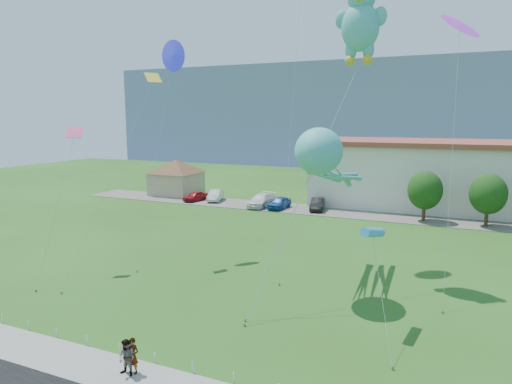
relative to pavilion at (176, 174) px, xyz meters
The scene contains 22 objects.
ground 45.05m from the pavilion, 57.72° to the right, with size 160.00×160.00×0.00m, color #264C15.
sidewalk 47.39m from the pavilion, 59.50° to the right, with size 80.00×2.50×0.10m, color gray.
parking_strip 24.37m from the pavilion, ahead, with size 70.00×6.00×0.06m, color #59544C.
hill_ridge 85.96m from the pavilion, 73.69° to the left, with size 160.00×50.00×25.00m, color slate.
pavilion is the anchor object (origin of this frame).
rope_fence 46.13m from the pavilion, 58.59° to the right, with size 26.05×0.05×0.50m.
tree_near 34.24m from the pavilion, ahead, with size 3.60×3.60×5.47m.
tree_mid 40.20m from the pavilion, ahead, with size 3.60×3.60×5.47m.
pedestrian_left 47.49m from the pavilion, 58.56° to the right, with size 0.58×0.38×1.58m, color gray.
pedestrian_right 47.64m from the pavilion, 58.83° to the right, with size 0.78×0.60×1.60m, color gray.
parked_car_red 6.82m from the pavilion, 34.03° to the right, with size 1.50×3.73×1.27m, color maroon.
parked_car_silver 8.39m from the pavilion, 17.09° to the right, with size 1.52×4.35×1.43m, color silver.
parked_car_white 15.43m from the pavilion, 13.41° to the right, with size 2.17×5.35×1.55m, color silver.
parked_car_blue 17.99m from the pavilion, 12.57° to the right, with size 1.70×4.23×1.44m, color #1B4995.
parked_car_black 22.23m from the pavilion, ahead, with size 1.51×4.32×1.42m, color black.
octopus_kite 40.16m from the pavilion, 42.65° to the right, with size 3.81×12.69×10.42m.
teddy_bear_kite 40.84m from the pavilion, 37.23° to the right, with size 5.06×12.35×19.93m.
small_kite_purple 43.86m from the pavilion, 28.80° to the right, with size 1.80×9.18×17.83m.
small_kite_pink 33.24m from the pavilion, 69.04° to the right, with size 2.00×6.03×10.38m.
small_kite_yellow 32.45m from the pavilion, 60.28° to the right, with size 1.61×9.76×14.40m.
small_kite_blue 30.98m from the pavilion, 56.11° to the right, with size 1.80×7.01×16.55m.
small_kite_cyan 45.77m from the pavilion, 43.47° to the right, with size 2.06×5.27×5.53m.
Camera 1 is at (12.95, -16.92, 10.95)m, focal length 32.00 mm.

